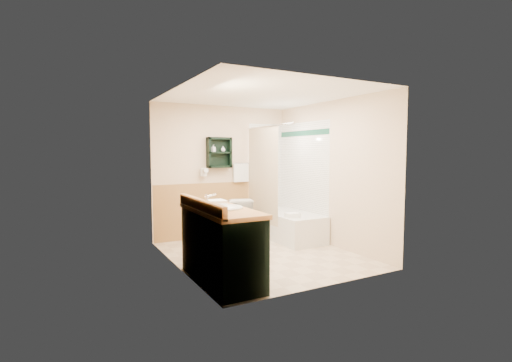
{
  "coord_description": "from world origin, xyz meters",
  "views": [
    {
      "loc": [
        -2.72,
        -4.81,
        1.56
      ],
      "look_at": [
        0.0,
        0.2,
        1.11
      ],
      "focal_mm": 26.0,
      "sensor_mm": 36.0,
      "label": 1
    }
  ],
  "objects_px": {
    "wall_shelf": "(219,153)",
    "vanity": "(221,245)",
    "bathtub": "(287,226)",
    "toilet": "(237,218)",
    "hair_dryer": "(203,172)",
    "soap_bottle_b": "(223,150)",
    "soap_bottle_a": "(213,150)",
    "vanity_book": "(191,194)"
  },
  "relations": [
    {
      "from": "soap_bottle_a",
      "to": "soap_bottle_b",
      "type": "xyz_separation_m",
      "value": [
        0.19,
        0.0,
        0.01
      ]
    },
    {
      "from": "soap_bottle_b",
      "to": "bathtub",
      "type": "bearing_deg",
      "value": -35.75
    },
    {
      "from": "bathtub",
      "to": "toilet",
      "type": "distance_m",
      "value": 0.91
    },
    {
      "from": "wall_shelf",
      "to": "hair_dryer",
      "type": "bearing_deg",
      "value": 175.24
    },
    {
      "from": "hair_dryer",
      "to": "bathtub",
      "type": "relative_size",
      "value": 0.16
    },
    {
      "from": "soap_bottle_b",
      "to": "vanity_book",
      "type": "bearing_deg",
      "value": -126.51
    },
    {
      "from": "bathtub",
      "to": "soap_bottle_a",
      "type": "distance_m",
      "value": 1.9
    },
    {
      "from": "vanity",
      "to": "soap_bottle_b",
      "type": "bearing_deg",
      "value": 65.86
    },
    {
      "from": "wall_shelf",
      "to": "soap_bottle_b",
      "type": "xyz_separation_m",
      "value": [
        0.07,
        -0.01,
        0.05
      ]
    },
    {
      "from": "wall_shelf",
      "to": "vanity",
      "type": "relative_size",
      "value": 0.39
    },
    {
      "from": "vanity",
      "to": "bathtub",
      "type": "xyz_separation_m",
      "value": [
        1.92,
        1.48,
        -0.21
      ]
    },
    {
      "from": "wall_shelf",
      "to": "soap_bottle_a",
      "type": "height_order",
      "value": "wall_shelf"
    },
    {
      "from": "bathtub",
      "to": "hair_dryer",
      "type": "bearing_deg",
      "value": 151.65
    },
    {
      "from": "toilet",
      "to": "soap_bottle_b",
      "type": "height_order",
      "value": "soap_bottle_b"
    },
    {
      "from": "vanity",
      "to": "soap_bottle_a",
      "type": "xyz_separation_m",
      "value": [
        0.78,
        2.16,
        1.15
      ]
    },
    {
      "from": "hair_dryer",
      "to": "soap_bottle_b",
      "type": "relative_size",
      "value": 2.35
    },
    {
      "from": "vanity",
      "to": "toilet",
      "type": "bearing_deg",
      "value": 59.36
    },
    {
      "from": "toilet",
      "to": "vanity_book",
      "type": "distance_m",
      "value": 1.92
    },
    {
      "from": "vanity",
      "to": "soap_bottle_b",
      "type": "height_order",
      "value": "soap_bottle_b"
    },
    {
      "from": "wall_shelf",
      "to": "vanity_book",
      "type": "bearing_deg",
      "value": -124.61
    },
    {
      "from": "bathtub",
      "to": "vanity_book",
      "type": "height_order",
      "value": "vanity_book"
    },
    {
      "from": "toilet",
      "to": "soap_bottle_a",
      "type": "bearing_deg",
      "value": -22.98
    },
    {
      "from": "wall_shelf",
      "to": "soap_bottle_a",
      "type": "relative_size",
      "value": 4.33
    },
    {
      "from": "vanity",
      "to": "soap_bottle_a",
      "type": "distance_m",
      "value": 2.57
    },
    {
      "from": "toilet",
      "to": "soap_bottle_b",
      "type": "distance_m",
      "value": 1.27
    },
    {
      "from": "bathtub",
      "to": "soap_bottle_a",
      "type": "xyz_separation_m",
      "value": [
        -1.14,
        0.68,
        1.36
      ]
    },
    {
      "from": "toilet",
      "to": "soap_bottle_a",
      "type": "height_order",
      "value": "soap_bottle_a"
    },
    {
      "from": "soap_bottle_a",
      "to": "bathtub",
      "type": "bearing_deg",
      "value": -31.0
    },
    {
      "from": "vanity",
      "to": "hair_dryer",
      "type": "bearing_deg",
      "value": 74.81
    },
    {
      "from": "wall_shelf",
      "to": "toilet",
      "type": "bearing_deg",
      "value": -48.66
    },
    {
      "from": "vanity_book",
      "to": "soap_bottle_a",
      "type": "relative_size",
      "value": 1.78
    },
    {
      "from": "vanity",
      "to": "vanity_book",
      "type": "distance_m",
      "value": 0.86
    },
    {
      "from": "bathtub",
      "to": "toilet",
      "type": "height_order",
      "value": "toilet"
    },
    {
      "from": "hair_dryer",
      "to": "soap_bottle_a",
      "type": "bearing_deg",
      "value": -9.19
    },
    {
      "from": "bathtub",
      "to": "toilet",
      "type": "relative_size",
      "value": 1.99
    },
    {
      "from": "wall_shelf",
      "to": "vanity_book",
      "type": "relative_size",
      "value": 2.43
    },
    {
      "from": "bathtub",
      "to": "vanity_book",
      "type": "bearing_deg",
      "value": -157.91
    },
    {
      "from": "hair_dryer",
      "to": "wall_shelf",
      "type": "bearing_deg",
      "value": -4.76
    },
    {
      "from": "hair_dryer",
      "to": "bathtub",
      "type": "xyz_separation_m",
      "value": [
        1.33,
        -0.71,
        -0.96
      ]
    },
    {
      "from": "soap_bottle_a",
      "to": "soap_bottle_b",
      "type": "distance_m",
      "value": 0.19
    },
    {
      "from": "hair_dryer",
      "to": "soap_bottle_a",
      "type": "xyz_separation_m",
      "value": [
        0.19,
        -0.03,
        0.39
      ]
    },
    {
      "from": "wall_shelf",
      "to": "bathtub",
      "type": "height_order",
      "value": "wall_shelf"
    }
  ]
}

